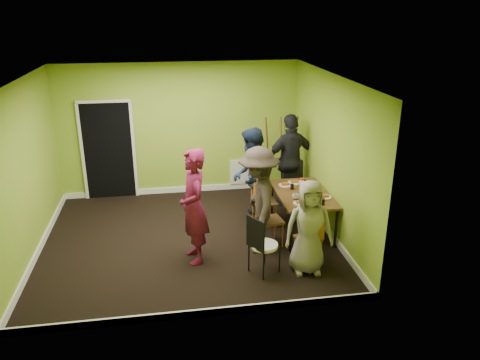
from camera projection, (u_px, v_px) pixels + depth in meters
The scene contains 28 objects.
ground at pixel (189, 239), 8.23m from camera, with size 5.00×5.00×0.00m, color black.
room_walls at pixel (185, 186), 7.92m from camera, with size 5.04×4.54×2.82m.
dining_table at pixel (303, 196), 8.27m from camera, with size 0.90×1.50×0.75m.
chair_left_far at pixel (260, 198), 8.54m from camera, with size 0.45×0.44×1.00m.
chair_left_near at pixel (266, 216), 7.86m from camera, with size 0.45×0.45×0.95m.
chair_back_end at pixel (293, 175), 9.29m from camera, with size 0.41×0.48×0.97m.
chair_front_end at pixel (312, 235), 7.34m from camera, with size 0.46×0.46×0.86m.
chair_bentwood at pixel (261, 242), 7.00m from camera, with size 0.51×0.50×0.95m.
easel at pixel (279, 157), 9.80m from camera, with size 0.71×0.66×1.77m.
plate_near_left at pixel (285, 185), 8.59m from camera, with size 0.24×0.24×0.01m, color white.
plate_near_right at pixel (300, 203), 7.81m from camera, with size 0.23×0.23×0.01m, color white.
plate_far_back at pixel (294, 183), 8.72m from camera, with size 0.25×0.25×0.01m, color white.
plate_far_front at pixel (307, 204), 7.76m from camera, with size 0.22×0.22×0.01m, color white.
plate_wall_back at pixel (309, 188), 8.47m from camera, with size 0.24×0.24×0.01m, color white.
plate_wall_front at pixel (324, 197), 8.07m from camera, with size 0.24×0.24×0.01m, color white.
thermos at pixel (302, 186), 8.27m from camera, with size 0.07×0.07×0.22m, color white.
blue_bottle at pixel (319, 194), 7.93m from camera, with size 0.07×0.07×0.22m, color blue.
orange_bottle at pixel (300, 186), 8.44m from camera, with size 0.04×0.04×0.08m, color #C46912.
glass_mid at pixel (292, 187), 8.40m from camera, with size 0.07×0.07×0.10m, color black.
glass_back at pixel (304, 182), 8.61m from camera, with size 0.07×0.07×0.09m, color black.
glass_front at pixel (323, 202), 7.75m from camera, with size 0.07×0.07×0.11m, color black.
cup_a at pixel (295, 197), 7.98m from camera, with size 0.11×0.11×0.09m, color white.
cup_b at pixel (311, 190), 8.26m from camera, with size 0.11×0.11×0.10m, color white.
person_standing at pixel (194, 207), 7.25m from camera, with size 0.68×0.44×1.86m, color maroon.
person_left_far at pixel (251, 177), 8.54m from camera, with size 0.89×0.69×1.82m, color #151F36.
person_left_near at pixel (258, 200), 7.59m from camera, with size 1.15×0.66×1.78m, color #322821.
person_back_end at pixel (291, 161), 9.33m from camera, with size 1.11×0.46×1.89m, color black.
person_front_end at pixel (309, 227), 7.00m from camera, with size 0.73×0.47×1.49m, color gray.
Camera 1 is at (-0.29, -7.39, 3.87)m, focal length 35.00 mm.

